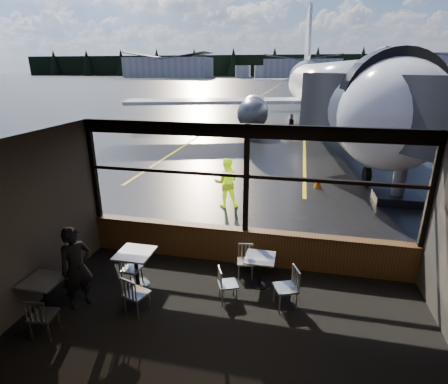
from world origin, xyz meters
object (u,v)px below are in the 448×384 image
(chair_mid_w, at_px, (131,269))
(cafe_table_left, at_px, (45,296))
(airliner, at_px, (330,53))
(chair_near_e, at_px, (286,288))
(ground_crew, at_px, (226,183))
(cafe_table_near, at_px, (260,271))
(cafe_table_mid, at_px, (136,269))
(jet_bridge, at_px, (370,134))
(chair_near_w, at_px, (228,284))
(chair_near_n, at_px, (246,262))
(chair_left_s, at_px, (43,315))
(cone_wing, at_px, (211,129))
(cone_nose, at_px, (318,182))
(passenger, at_px, (76,268))
(chair_mid_s, at_px, (137,294))

(chair_mid_w, bearing_deg, cafe_table_left, -41.82)
(airliner, distance_m, chair_mid_w, 22.87)
(chair_near_e, xyz_separation_m, ground_crew, (-2.34, 5.26, 0.42))
(cafe_table_near, height_order, cafe_table_mid, cafe_table_mid)
(jet_bridge, relative_size, chair_near_e, 12.40)
(chair_near_w, bearing_deg, chair_near_n, 143.80)
(chair_left_s, distance_m, cone_wing, 21.65)
(cafe_table_mid, xyz_separation_m, chair_mid_w, (-0.11, -0.03, -0.00))
(cone_nose, xyz_separation_m, cone_wing, (-7.52, 11.71, 0.04))
(cafe_table_mid, distance_m, chair_near_e, 3.31)
(cafe_table_near, relative_size, cafe_table_mid, 0.85)
(chair_near_w, relative_size, cone_wing, 1.54)
(passenger, distance_m, cone_nose, 10.26)
(cafe_table_left, bearing_deg, chair_near_n, 29.42)
(airliner, xyz_separation_m, chair_near_n, (-2.78, -20.75, -5.28))
(cone_nose, bearing_deg, chair_near_e, -96.57)
(chair_near_e, distance_m, chair_near_n, 1.35)
(chair_near_e, height_order, ground_crew, ground_crew)
(chair_near_n, bearing_deg, cone_wing, -82.64)
(ground_crew, relative_size, cone_nose, 4.02)
(chair_left_s, xyz_separation_m, cone_nose, (5.19, 9.82, -0.22))
(cafe_table_left, relative_size, cone_nose, 1.73)
(jet_bridge, relative_size, ground_crew, 6.46)
(cafe_table_left, bearing_deg, chair_mid_w, 43.74)
(chair_near_e, bearing_deg, passenger, 78.80)
(jet_bridge, xyz_separation_m, passenger, (-6.65, -7.89, -1.59))
(ground_crew, bearing_deg, chair_left_s, 59.86)
(cafe_table_left, xyz_separation_m, chair_mid_w, (1.27, 1.21, 0.04))
(cafe_table_mid, height_order, chair_near_w, cafe_table_mid)
(airliner, bearing_deg, chair_mid_w, -109.23)
(cafe_table_mid, relative_size, chair_near_e, 0.92)
(airliner, relative_size, cafe_table_near, 51.76)
(chair_near_w, bearing_deg, cafe_table_near, 117.28)
(chair_near_n, relative_size, ground_crew, 0.46)
(cone_wing, bearing_deg, cafe_table_mid, -80.56)
(chair_mid_s, bearing_deg, chair_near_e, 33.74)
(cafe_table_left, xyz_separation_m, passenger, (0.55, 0.34, 0.51))
(chair_near_e, relative_size, cone_nose, 2.09)
(jet_bridge, xyz_separation_m, chair_near_e, (-2.51, -7.07, -2.01))
(chair_near_e, height_order, cone_wing, chair_near_e)
(chair_near_e, xyz_separation_m, chair_near_w, (-1.19, -0.03, -0.06))
(chair_near_w, distance_m, cone_wing, 20.54)
(cafe_table_left, relative_size, chair_left_s, 0.86)
(chair_left_s, relative_size, cone_wing, 1.70)
(chair_near_e, distance_m, passenger, 4.24)
(cafe_table_mid, relative_size, cone_nose, 1.93)
(jet_bridge, distance_m, cafe_table_left, 11.13)
(chair_mid_s, relative_size, cone_nose, 1.99)
(chair_mid_w, xyz_separation_m, cone_wing, (-3.17, 19.73, -0.16))
(chair_near_n, relative_size, chair_mid_w, 0.96)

